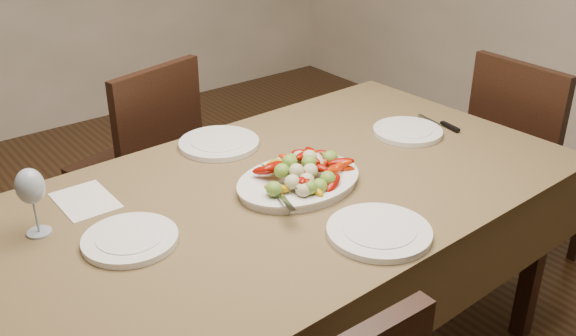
% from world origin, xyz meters
% --- Properties ---
extents(dining_table, '(1.88, 1.11, 0.76)m').
position_xyz_m(dining_table, '(0.14, 0.28, 0.38)').
color(dining_table, brown).
rests_on(dining_table, ground).
extents(chair_far, '(0.51, 0.51, 0.95)m').
position_xyz_m(chair_far, '(0.05, 1.22, 0.47)').
color(chair_far, black).
rests_on(chair_far, ground).
extents(chair_right, '(0.43, 0.43, 0.95)m').
position_xyz_m(chair_right, '(1.43, 0.22, 0.47)').
color(chair_right, black).
rests_on(chair_right, ground).
extents(serving_platter, '(0.41, 0.31, 0.02)m').
position_xyz_m(serving_platter, '(0.17, 0.26, 0.77)').
color(serving_platter, white).
rests_on(serving_platter, dining_table).
extents(roasted_vegetables, '(0.34, 0.23, 0.09)m').
position_xyz_m(roasted_vegetables, '(0.17, 0.26, 0.83)').
color(roasted_vegetables, '#7D0A02').
rests_on(roasted_vegetables, serving_platter).
extents(serving_spoon, '(0.28, 0.15, 0.03)m').
position_xyz_m(serving_spoon, '(0.10, 0.22, 0.81)').
color(serving_spoon, '#9EA0A8').
rests_on(serving_spoon, serving_platter).
extents(plate_left, '(0.25, 0.25, 0.02)m').
position_xyz_m(plate_left, '(-0.38, 0.29, 0.77)').
color(plate_left, white).
rests_on(plate_left, dining_table).
extents(plate_right, '(0.25, 0.25, 0.02)m').
position_xyz_m(plate_right, '(0.73, 0.33, 0.77)').
color(plate_right, white).
rests_on(plate_right, dining_table).
extents(plate_far, '(0.28, 0.28, 0.02)m').
position_xyz_m(plate_far, '(0.14, 0.66, 0.77)').
color(plate_far, white).
rests_on(plate_far, dining_table).
extents(plate_near, '(0.28, 0.28, 0.02)m').
position_xyz_m(plate_near, '(0.17, -0.09, 0.77)').
color(plate_near, white).
rests_on(plate_near, dining_table).
extents(wine_glass, '(0.08, 0.08, 0.20)m').
position_xyz_m(wine_glass, '(-0.55, 0.48, 0.86)').
color(wine_glass, '#8C99A5').
rests_on(wine_glass, dining_table).
extents(menu_card, '(0.15, 0.21, 0.00)m').
position_xyz_m(menu_card, '(-0.38, 0.57, 0.76)').
color(menu_card, silver).
rests_on(menu_card, dining_table).
extents(table_knife, '(0.05, 0.20, 0.01)m').
position_xyz_m(table_knife, '(0.88, 0.31, 0.76)').
color(table_knife, '#9EA0A8').
rests_on(table_knife, dining_table).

